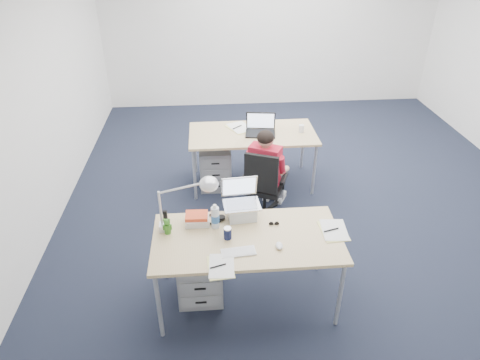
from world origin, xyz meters
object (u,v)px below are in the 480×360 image
silver_laptop (242,201)px  sunglasses (274,224)px  book_stack (197,219)px  seated_person (268,171)px  drawer_pedestal_near (200,269)px  water_bottle (215,216)px  computer_mouse (279,246)px  far_cup (301,129)px  wireless_keyboard (238,252)px  can_koozie (228,233)px  desk_lamp (179,204)px  desk_near (247,242)px  office_chair (264,199)px  desk_far (252,136)px  headphones (213,218)px  cordless_phone (165,217)px  drawer_pedestal_far (215,166)px  dark_laptop (261,124)px  bear_figurine (167,226)px

silver_laptop → sunglasses: 0.35m
book_stack → seated_person: bearing=55.9°
drawer_pedestal_near → book_stack: book_stack is taller
silver_laptop → water_bottle: bearing=-155.6°
computer_mouse → far_cup: (0.64, 2.22, 0.03)m
wireless_keyboard → can_koozie: bearing=105.8°
silver_laptop → book_stack: size_ratio=1.64×
book_stack → desk_lamp: desk_lamp is taller
silver_laptop → far_cup: silver_laptop is taller
seated_person → drawer_pedestal_near: 1.53m
desk_near → office_chair: office_chair is taller
desk_lamp → wireless_keyboard: bearing=-55.5°
desk_far → headphones: headphones is taller
sunglasses → far_cup: bearing=72.8°
far_cup → sunglasses: bearing=-108.5°
silver_laptop → drawer_pedestal_near: bearing=-162.6°
sunglasses → drawer_pedestal_near: bearing=-177.4°
seated_person → headphones: seated_person is taller
cordless_phone → drawer_pedestal_near: bearing=-12.1°
drawer_pedestal_far → far_cup: bearing=-1.2°
dark_laptop → book_stack: bearing=-105.7°
drawer_pedestal_near → book_stack: (-0.00, 0.09, 0.50)m
drawer_pedestal_near → bear_figurine: 0.59m
computer_mouse → silver_laptop: bearing=121.8°
drawer_pedestal_near → wireless_keyboard: bearing=-45.0°
wireless_keyboard → headphones: 0.50m
bear_figurine → book_stack: 0.28m
desk_far → office_chair: office_chair is taller
dark_laptop → far_cup: (0.53, 0.03, -0.09)m
dark_laptop → far_cup: dark_laptop is taller
book_stack → cordless_phone: (-0.28, 0.03, 0.02)m
water_bottle → cordless_phone: water_bottle is taller
seated_person → bear_figurine: size_ratio=7.31×
silver_laptop → desk_lamp: (-0.54, -0.14, 0.09)m
desk_near → wireless_keyboard: (-0.09, -0.19, 0.05)m
sunglasses → far_cup: (0.64, 1.91, 0.04)m
silver_laptop → headphones: bearing=-177.7°
desk_near → book_stack: 0.49m
seated_person → dark_laptop: seated_person is taller
office_chair → silver_laptop: 1.21m
desk_near → silver_laptop: bearing=94.2°
desk_near → drawer_pedestal_far: (-0.22, 2.09, -0.41)m
silver_laptop → far_cup: 1.99m
sunglasses → silver_laptop: bearing=153.3°
drawer_pedestal_far → far_cup: 1.22m
silver_laptop → cordless_phone: 0.69m
sunglasses → dark_laptop: bearing=87.9°
computer_mouse → bear_figurine: 0.96m
computer_mouse → bear_figurine: bear_figurine is taller
office_chair → far_cup: (0.57, 0.79, 0.52)m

